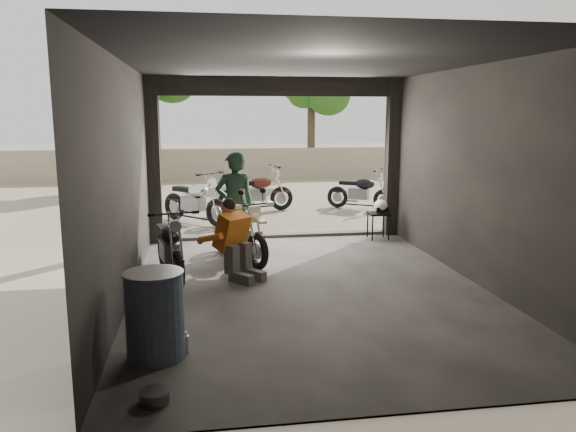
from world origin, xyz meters
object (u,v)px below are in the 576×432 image
object	(u,v)px
helmet	(381,206)
left_bike	(169,243)
outside_bike_b	(256,189)
mechanic	(238,242)
stool	(378,216)
main_bike	(240,230)
rider	(235,205)
sign_post	(458,158)
outside_bike_a	(195,197)
outside_bike_c	(361,189)
oil_drum	(155,316)

from	to	relation	value
helmet	left_bike	bearing A→B (deg)	-138.09
outside_bike_b	mechanic	distance (m)	6.05
stool	mechanic	bearing A→B (deg)	-141.44
main_bike	outside_bike_b	world-z (taller)	outside_bike_b
outside_bike_b	rider	world-z (taller)	rider
helmet	sign_post	bearing A→B (deg)	17.06
outside_bike_a	left_bike	bearing A→B (deg)	-137.56
rider	outside_bike_c	bearing A→B (deg)	-138.86
left_bike	stool	size ratio (longest dim) A/B	2.97
outside_bike_a	sign_post	bearing A→B (deg)	-65.50
rider	oil_drum	bearing A→B (deg)	64.47
stool	left_bike	bearing A→B (deg)	-152.52
sign_post	rider	bearing A→B (deg)	175.48
outside_bike_b	rider	xyz separation A→B (m)	(-0.83, -4.62, 0.34)
outside_bike_c	rider	distance (m)	5.82
mechanic	oil_drum	world-z (taller)	mechanic
main_bike	outside_bike_c	xyz separation A→B (m)	(3.53, 4.81, 0.00)
left_bike	oil_drum	size ratio (longest dim) A/B	1.78
oil_drum	mechanic	bearing A→B (deg)	68.92
left_bike	stool	distance (m)	4.51
mechanic	sign_post	distance (m)	5.35
outside_bike_b	mechanic	bearing A→B (deg)	159.62
outside_bike_b	main_bike	bearing A→B (deg)	158.97
main_bike	mechanic	bearing A→B (deg)	-119.24
left_bike	outside_bike_c	world-z (taller)	left_bike
outside_bike_c	helmet	distance (m)	3.60
outside_bike_b	oil_drum	distance (m)	8.87
rider	sign_post	bearing A→B (deg)	-177.42
left_bike	outside_bike_b	distance (m)	6.01
outside_bike_a	outside_bike_c	distance (m)	4.50
left_bike	rider	xyz separation A→B (m)	(1.07, 1.09, 0.38)
main_bike	mechanic	xyz separation A→B (m)	(-0.11, -1.12, 0.06)
outside_bike_c	sign_post	bearing A→B (deg)	-129.96
outside_bike_b	outside_bike_a	bearing A→B (deg)	118.47
stool	helmet	bearing A→B (deg)	18.28
outside_bike_b	helmet	bearing A→B (deg)	-161.30
outside_bike_c	sign_post	size ratio (longest dim) A/B	0.67
outside_bike_b	stool	size ratio (longest dim) A/B	3.17
rider	mechanic	bearing A→B (deg)	77.55
left_bike	helmet	size ratio (longest dim) A/B	5.69
left_bike	stool	world-z (taller)	left_bike
left_bike	helmet	xyz separation A→B (m)	(4.05, 2.10, 0.13)
rider	stool	xyz separation A→B (m)	(2.93, 0.99, -0.46)
outside_bike_a	mechanic	distance (m)	4.71
stool	outside_bike_b	bearing A→B (deg)	120.11
left_bike	mechanic	size ratio (longest dim) A/B	1.37
oil_drum	outside_bike_a	bearing A→B (deg)	87.29
outside_bike_a	stool	bearing A→B (deg)	-75.13
main_bike	rider	size ratio (longest dim) A/B	0.87
main_bike	left_bike	size ratio (longest dim) A/B	0.99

